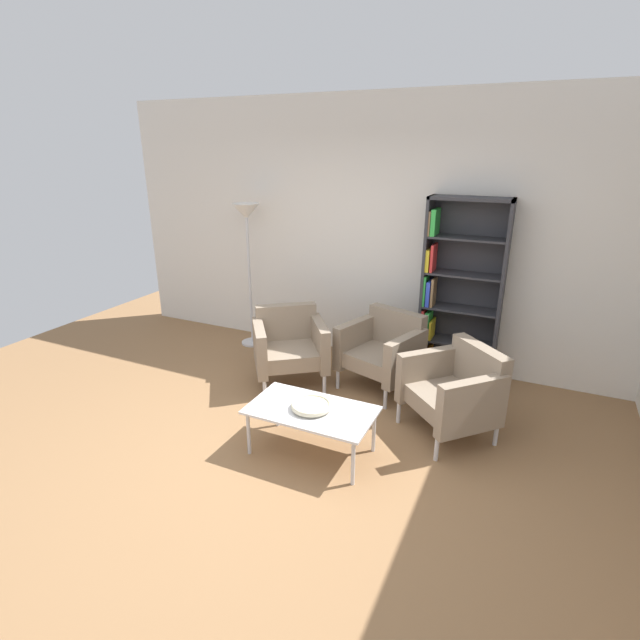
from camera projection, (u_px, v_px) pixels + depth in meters
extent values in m
plane|color=olive|center=(262.00, 464.00, 3.80)|extent=(8.32, 8.32, 0.00)
cube|color=silver|center=(372.00, 232.00, 5.40)|extent=(6.40, 0.12, 2.90)
cube|color=#333338|center=(425.00, 287.00, 5.10)|extent=(0.03, 0.30, 1.90)
cube|color=#333338|center=(501.00, 297.00, 4.79)|extent=(0.03, 0.30, 1.90)
cube|color=#333338|center=(472.00, 198.00, 4.63)|extent=(0.80, 0.30, 0.03)
cube|color=#333338|center=(453.00, 374.00, 5.27)|extent=(0.80, 0.30, 0.03)
cube|color=#333338|center=(464.00, 288.00, 5.07)|extent=(0.80, 0.02, 1.90)
cube|color=#333338|center=(457.00, 342.00, 5.14)|extent=(0.76, 0.28, 0.02)
cube|color=#333338|center=(460.00, 309.00, 5.01)|extent=(0.76, 0.28, 0.02)
cube|color=#333338|center=(464.00, 274.00, 4.89)|extent=(0.76, 0.28, 0.02)
cube|color=#333338|center=(467.00, 238.00, 4.76)|extent=(0.76, 0.28, 0.02)
cube|color=olive|center=(421.00, 359.00, 5.33)|extent=(0.03, 0.20, 0.21)
cube|color=olive|center=(424.00, 357.00, 5.29)|extent=(0.03, 0.17, 0.27)
cube|color=orange|center=(429.00, 357.00, 5.29)|extent=(0.04, 0.21, 0.28)
cube|color=red|center=(424.00, 323.00, 5.19)|extent=(0.03, 0.20, 0.31)
cube|color=green|center=(428.00, 324.00, 5.18)|extent=(0.04, 0.22, 0.29)
cube|color=yellow|center=(432.00, 329.00, 5.18)|extent=(0.02, 0.22, 0.20)
cube|color=green|center=(426.00, 290.00, 5.05)|extent=(0.02, 0.17, 0.32)
cube|color=blue|center=(430.00, 292.00, 5.07)|extent=(0.04, 0.23, 0.26)
cube|color=olive|center=(434.00, 292.00, 5.02)|extent=(0.02, 0.18, 0.30)
cube|color=yellow|center=(430.00, 259.00, 4.96)|extent=(0.04, 0.24, 0.23)
cube|color=red|center=(434.00, 258.00, 4.93)|extent=(0.03, 0.21, 0.28)
cube|color=olive|center=(431.00, 223.00, 4.82)|extent=(0.02, 0.19, 0.24)
cube|color=green|center=(435.00, 222.00, 4.83)|extent=(0.04, 0.24, 0.26)
cube|color=silver|center=(311.00, 410.00, 3.82)|extent=(1.00, 0.56, 0.02)
cylinder|color=silver|center=(249.00, 433.00, 3.87)|extent=(0.03, 0.03, 0.38)
cylinder|color=silver|center=(353.00, 463.00, 3.51)|extent=(0.03, 0.03, 0.38)
cylinder|color=silver|center=(277.00, 407.00, 4.26)|extent=(0.03, 0.03, 0.38)
cylinder|color=silver|center=(374.00, 431.00, 3.90)|extent=(0.03, 0.03, 0.38)
cylinder|color=beige|center=(311.00, 408.00, 3.81)|extent=(0.13, 0.13, 0.02)
cylinder|color=beige|center=(311.00, 406.00, 3.80)|extent=(0.32, 0.32, 0.02)
torus|color=beige|center=(311.00, 404.00, 3.80)|extent=(0.32, 0.32, 0.02)
cube|color=gray|center=(290.00, 355.00, 5.00)|extent=(0.86, 0.85, 0.16)
cube|color=gray|center=(286.00, 321.00, 5.16)|extent=(0.59, 0.48, 0.38)
cube|color=gray|center=(260.00, 348.00, 4.89)|extent=(0.45, 0.56, 0.46)
cube|color=gray|center=(320.00, 343.00, 5.01)|extent=(0.45, 0.56, 0.46)
cylinder|color=silver|center=(265.00, 388.00, 4.73)|extent=(0.04, 0.04, 0.24)
cylinder|color=silver|center=(324.00, 383.00, 4.84)|extent=(0.04, 0.04, 0.24)
cylinder|color=silver|center=(260.00, 364.00, 5.27)|extent=(0.04, 0.04, 0.24)
cylinder|color=silver|center=(314.00, 359.00, 5.38)|extent=(0.04, 0.04, 0.24)
cube|color=gray|center=(380.00, 359.00, 4.90)|extent=(0.79, 0.75, 0.16)
cube|color=gray|center=(397.00, 327.00, 4.99)|extent=(0.65, 0.31, 0.38)
cube|color=gray|center=(356.00, 342.00, 5.05)|extent=(0.29, 0.62, 0.46)
cube|color=gray|center=(406.00, 358.00, 4.65)|extent=(0.29, 0.62, 0.46)
cylinder|color=silver|center=(338.00, 378.00, 4.95)|extent=(0.04, 0.04, 0.24)
cylinder|color=silver|center=(385.00, 397.00, 4.56)|extent=(0.04, 0.04, 0.24)
cylinder|color=silver|center=(372.00, 360.00, 5.35)|extent=(0.04, 0.04, 0.24)
cylinder|color=silver|center=(419.00, 377.00, 4.96)|extent=(0.04, 0.04, 0.24)
cube|color=gray|center=(450.00, 400.00, 4.11)|extent=(0.86, 0.86, 0.16)
cube|color=gray|center=(479.00, 367.00, 4.11)|extent=(0.54, 0.53, 0.38)
cube|color=gray|center=(428.00, 374.00, 4.33)|extent=(0.50, 0.52, 0.46)
cube|color=gray|center=(472.00, 407.00, 3.79)|extent=(0.50, 0.52, 0.46)
cylinder|color=silver|center=(399.00, 411.00, 4.33)|extent=(0.04, 0.04, 0.24)
cylinder|color=silver|center=(437.00, 447.00, 3.81)|extent=(0.04, 0.04, 0.24)
cylinder|color=silver|center=(453.00, 399.00, 4.53)|extent=(0.04, 0.04, 0.24)
cylinder|color=silver|center=(496.00, 432.00, 4.00)|extent=(0.04, 0.04, 0.24)
cylinder|color=silver|center=(253.00, 342.00, 6.12)|extent=(0.28, 0.28, 0.02)
cylinder|color=silver|center=(250.00, 278.00, 5.84)|extent=(0.03, 0.03, 1.65)
cone|color=white|center=(246.00, 211.00, 5.57)|extent=(0.32, 0.32, 0.18)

